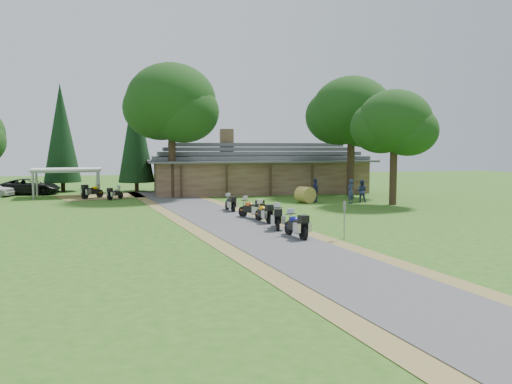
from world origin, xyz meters
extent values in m
plane|color=#2B5919|center=(0.00, 0.00, 0.00)|extent=(120.00, 120.00, 0.00)
plane|color=#4B4B4D|center=(-0.50, 4.00, 0.00)|extent=(51.95, 51.95, 0.00)
imported|color=black|center=(-15.43, 26.22, 1.12)|extent=(3.26, 6.13, 2.24)
imported|color=navy|center=(10.46, 12.10, 1.12)|extent=(0.78, 0.74, 2.24)
imported|color=navy|center=(11.72, 12.81, 1.05)|extent=(0.73, 0.66, 2.10)
imported|color=navy|center=(8.22, 13.94, 1.10)|extent=(0.46, 0.63, 2.21)
cylinder|color=olive|center=(7.19, 13.40, 0.64)|extent=(1.63, 1.57, 1.29)
cone|color=black|center=(-5.74, 27.47, 5.51)|extent=(3.54, 3.54, 11.02)
cone|color=black|center=(-12.91, 29.10, 5.36)|extent=(3.60, 3.60, 10.72)
camera|label=1|loc=(-5.81, -23.79, 4.29)|focal=35.00mm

